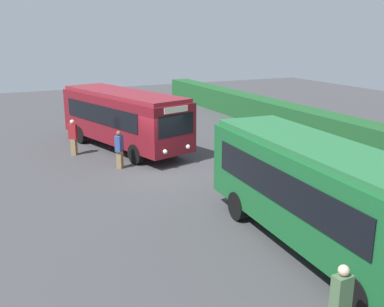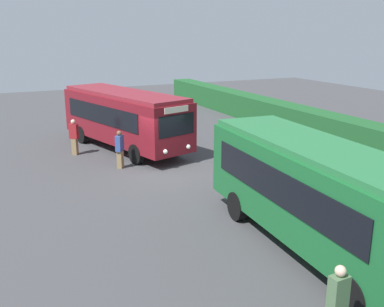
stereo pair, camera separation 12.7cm
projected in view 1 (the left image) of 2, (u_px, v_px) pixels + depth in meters
The scene contains 9 objects.
ground_plane at pixel (164, 172), 20.64m from camera, with size 64.00×64.00×0.00m, color #424244.
bus_maroon at pixel (124, 116), 24.17m from camera, with size 9.35×4.89×3.17m.
bus_green at pixel (321, 192), 12.82m from camera, with size 9.62×3.05×3.23m.
person_left at pixel (73, 136), 23.26m from camera, with size 0.47×0.50×1.88m.
person_center at pixel (119, 149), 21.02m from camera, with size 0.51×0.49×1.82m.
person_right at pixel (374, 193), 15.22m from camera, with size 0.49×0.38×1.86m.
person_far at pixel (340, 303), 9.13m from camera, with size 0.28×0.41×1.83m.
hedge_row at pixel (340, 133), 24.78m from camera, with size 44.00×1.62×1.70m, color #1E5628.
traffic_cone at pixel (142, 112), 33.86m from camera, with size 0.36×0.36×0.60m, color orange.
Camera 1 is at (18.30, -7.29, 6.36)m, focal length 41.81 mm.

